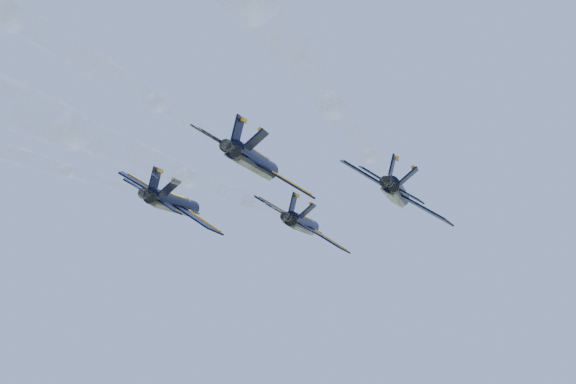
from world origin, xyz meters
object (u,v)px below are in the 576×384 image
at_px(jet_left, 174,203).
at_px(jet_slot, 254,162).
at_px(jet_right, 396,193).
at_px(jet_lead, 302,224).

bearing_deg(jet_left, jet_slot, -49.35).
bearing_deg(jet_right, jet_left, 179.05).
height_order(jet_lead, jet_slot, same).
distance_m(jet_left, jet_right, 23.99).
bearing_deg(jet_left, jet_right, -0.95).
bearing_deg(jet_right, jet_lead, 133.42).
bearing_deg(jet_slot, jet_lead, 88.05).
relative_size(jet_left, jet_slot, 1.00).
height_order(jet_left, jet_slot, same).
distance_m(jet_lead, jet_left, 17.15).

